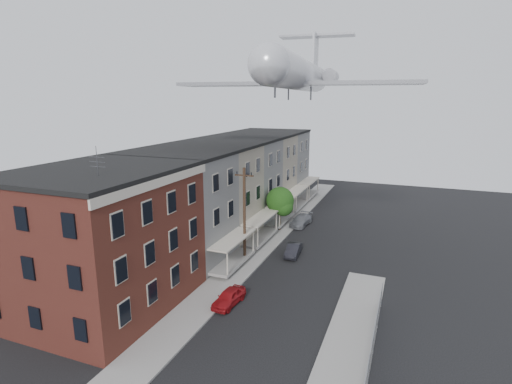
# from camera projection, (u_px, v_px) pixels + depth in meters

# --- Properties ---
(sidewalk_left) EXTENTS (3.00, 62.00, 0.12)m
(sidewalk_left) POSITION_uv_depth(u_px,v_px,m) (267.00, 241.00, 42.94)
(sidewalk_left) COLOR gray
(sidewalk_left) RESTS_ON ground
(sidewalk_right) EXTENTS (3.00, 26.00, 0.12)m
(sidewalk_right) POSITION_uv_depth(u_px,v_px,m) (342.00, 367.00, 22.72)
(sidewalk_right) COLOR gray
(sidewalk_right) RESTS_ON ground
(curb_left) EXTENTS (0.15, 62.00, 0.14)m
(curb_left) POSITION_uv_depth(u_px,v_px,m) (280.00, 243.00, 42.43)
(curb_left) COLOR gray
(curb_left) RESTS_ON ground
(curb_right) EXTENTS (0.15, 26.00, 0.14)m
(curb_right) POSITION_uv_depth(u_px,v_px,m) (317.00, 361.00, 23.23)
(curb_right) COLOR gray
(curb_right) RESTS_ON ground
(corner_building) EXTENTS (10.31, 12.30, 12.15)m
(corner_building) POSITION_uv_depth(u_px,v_px,m) (103.00, 239.00, 28.66)
(corner_building) COLOR #341210
(corner_building) RESTS_ON ground
(row_house_a) EXTENTS (11.98, 7.00, 10.30)m
(row_house_a) POSITION_uv_depth(u_px,v_px,m) (176.00, 207.00, 37.28)
(row_house_a) COLOR slate
(row_house_a) RESTS_ON ground
(row_house_b) EXTENTS (11.98, 7.00, 10.30)m
(row_house_b) POSITION_uv_depth(u_px,v_px,m) (210.00, 191.00, 43.63)
(row_house_b) COLOR #756A5D
(row_house_b) RESTS_ON ground
(row_house_c) EXTENTS (11.98, 7.00, 10.30)m
(row_house_c) POSITION_uv_depth(u_px,v_px,m) (237.00, 180.00, 49.98)
(row_house_c) COLOR slate
(row_house_c) RESTS_ON ground
(row_house_d) EXTENTS (11.98, 7.00, 10.30)m
(row_house_d) POSITION_uv_depth(u_px,v_px,m) (257.00, 170.00, 56.33)
(row_house_d) COLOR #756A5D
(row_house_d) RESTS_ON ground
(row_house_e) EXTENTS (11.98, 7.00, 10.30)m
(row_house_e) POSITION_uv_depth(u_px,v_px,m) (273.00, 163.00, 62.68)
(row_house_e) COLOR slate
(row_house_e) RESTS_ON ground
(chainlink_fence) EXTENTS (0.06, 18.06, 1.90)m
(chainlink_fence) POSITION_uv_depth(u_px,v_px,m) (369.00, 370.00, 21.07)
(chainlink_fence) COLOR gray
(chainlink_fence) RESTS_ON ground
(utility_pole) EXTENTS (1.80, 0.26, 9.00)m
(utility_pole) POSITION_uv_depth(u_px,v_px,m) (244.00, 214.00, 36.49)
(utility_pole) COLOR black
(utility_pole) RESTS_ON ground
(street_tree) EXTENTS (3.22, 3.20, 5.20)m
(street_tree) POSITION_uv_depth(u_px,v_px,m) (281.00, 202.00, 45.65)
(street_tree) COLOR black
(street_tree) RESTS_ON ground
(car_near) EXTENTS (1.70, 3.55, 1.17)m
(car_near) POSITION_uv_depth(u_px,v_px,m) (229.00, 297.00, 29.66)
(car_near) COLOR #A9151A
(car_near) RESTS_ON ground
(car_mid) EXTENTS (1.45, 3.51, 1.13)m
(car_mid) POSITION_uv_depth(u_px,v_px,m) (293.00, 250.00, 39.00)
(car_mid) COLOR black
(car_mid) RESTS_ON ground
(car_far) EXTENTS (2.19, 4.49, 1.26)m
(car_far) POSITION_uv_depth(u_px,v_px,m) (301.00, 220.00, 48.35)
(car_far) COLOR slate
(car_far) RESTS_ON ground
(airplane) EXTENTS (22.27, 25.42, 7.34)m
(airplane) POSITION_uv_depth(u_px,v_px,m) (299.00, 74.00, 37.89)
(airplane) COLOR silver
(airplane) RESTS_ON ground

